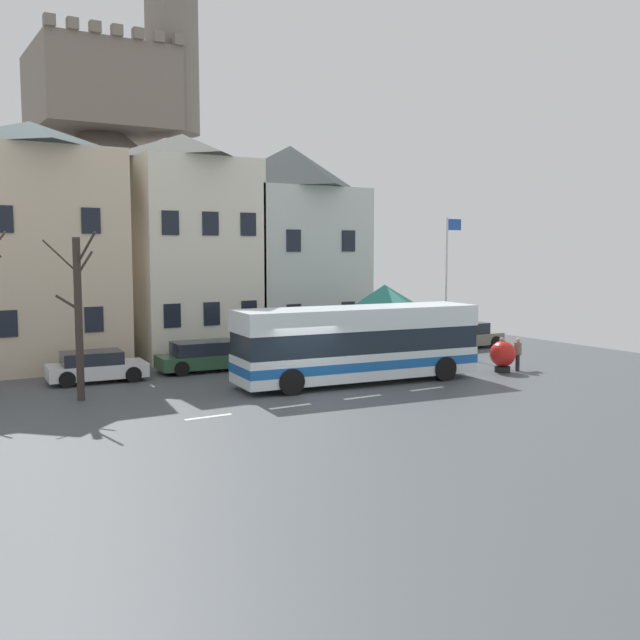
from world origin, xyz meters
name	(u,v)px	position (x,y,z in m)	size (l,w,h in m)	color
ground_plane	(308,396)	(0.00, 0.00, -0.03)	(40.00, 60.00, 0.07)	#484D51
townhouse_00	(34,245)	(-7.24, 12.46, 5.53)	(6.96, 6.97, 11.07)	beige
townhouse_01	(184,245)	(-0.04, 12.43, 5.53)	(5.82, 6.93, 11.07)	silver
townhouse_02	(291,247)	(6.02, 12.24, 5.45)	(6.53, 6.55, 10.90)	silver
hilltop_castle	(104,214)	(2.06, 35.65, 8.08)	(40.98, 40.98, 25.12)	#70635C
transit_bus	(358,345)	(2.94, 1.12, 1.54)	(10.24, 3.44, 3.05)	white
bus_shelter	(385,299)	(6.68, 4.44, 3.03)	(3.60, 3.60, 3.71)	#473D33
parked_car_01	(466,335)	(13.80, 6.61, 0.66)	(3.86, 1.91, 1.37)	slate
parked_car_02	(95,367)	(-6.03, 6.81, 0.61)	(3.99, 2.16, 1.24)	white
parked_car_03	(207,356)	(-1.14, 6.92, 0.65)	(4.58, 2.19, 1.32)	#2E5336
pedestrian_00	(518,352)	(10.60, -0.16, 0.82)	(0.32, 0.32, 1.45)	#2D2D38
pedestrian_01	(502,352)	(9.75, -0.03, 0.90)	(0.32, 0.31, 1.52)	black
pedestrian_02	(417,346)	(7.62, 3.16, 0.92)	(0.35, 0.35, 1.57)	#2D2D38
public_bench	(325,351)	(4.87, 6.79, 0.47)	(1.60, 0.48, 0.87)	#33473D
flagpole	(448,275)	(11.33, 5.40, 4.02)	(0.95, 0.10, 6.93)	silver
harbour_buoy	(503,355)	(9.75, -0.10, 0.76)	(1.12, 1.12, 1.37)	black
bare_tree_01	(78,316)	(-7.40, 3.37, 3.03)	(1.68, 1.47, 5.97)	#382D28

